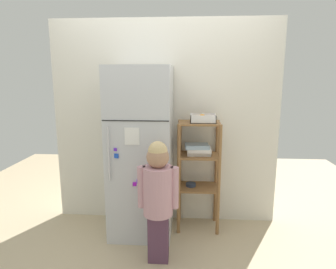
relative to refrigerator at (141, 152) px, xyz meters
name	(u,v)px	position (x,y,z in m)	size (l,w,h in m)	color
ground_plane	(162,232)	(0.22, -0.02, -0.87)	(6.00, 6.00, 0.00)	tan
kitchen_wall_back	(165,123)	(0.22, 0.33, 0.25)	(2.49, 0.03, 2.24)	silver
refrigerator	(141,152)	(0.00, 0.00, 0.00)	(0.62, 0.63, 1.74)	silver
child_standing	(158,190)	(0.23, -0.52, -0.20)	(0.36, 0.26, 1.10)	#56354C
pantry_shelf_unit	(198,161)	(0.59, 0.12, -0.12)	(0.44, 0.34, 1.17)	olive
fruit_bin	(203,119)	(0.63, 0.11, 0.34)	(0.26, 0.18, 0.08)	white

